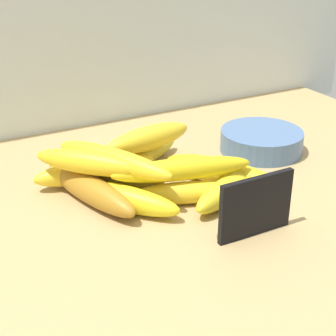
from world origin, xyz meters
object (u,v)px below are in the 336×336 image
object	(u,v)px
banana_7	(95,169)
banana_3	(121,198)
banana_5	(226,190)
banana_11	(113,160)
chalkboard_sign	(255,208)
banana_1	(220,172)
banana_9	(183,169)
banana_0	(184,193)
banana_2	(139,157)
banana_4	(114,180)
fruit_bowl	(261,141)
banana_10	(89,162)
banana_8	(149,138)
banana_6	(89,188)

from	to	relation	value
banana_7	banana_3	bearing A→B (deg)	-90.16
banana_5	banana_11	size ratio (longest dim) A/B	0.73
chalkboard_sign	banana_1	bearing A→B (deg)	74.25
banana_7	banana_9	world-z (taller)	banana_9
banana_0	banana_2	size ratio (longest dim) A/B	0.86
banana_4	banana_0	bearing A→B (deg)	-46.31
banana_11	chalkboard_sign	bearing A→B (deg)	-56.19
banana_0	fruit_bowl	bearing A→B (deg)	24.91
banana_2	banana_10	xyz separation A→B (cm)	(-11.14, -6.59, 4.22)
banana_5	banana_10	distance (cm)	20.45
banana_9	banana_10	world-z (taller)	banana_10
banana_0	banana_3	bearing A→B (deg)	163.41
banana_0	banana_10	distance (cm)	14.47
fruit_bowl	banana_9	bearing A→B (deg)	-157.08
chalkboard_sign	banana_0	size ratio (longest dim) A/B	0.67
fruit_bowl	banana_9	distance (cm)	23.32
banana_7	banana_0	bearing A→B (deg)	-55.76
banana_0	banana_10	bearing A→B (deg)	146.15
banana_0	banana_7	world-z (taller)	banana_7
banana_3	banana_11	distance (cm)	5.85
chalkboard_sign	banana_0	distance (cm)	12.41
chalkboard_sign	banana_9	world-z (taller)	chalkboard_sign
banana_5	banana_8	xyz separation A→B (cm)	(-4.98, 15.48, 3.66)
banana_9	chalkboard_sign	bearing A→B (deg)	-73.88
banana_5	banana_0	bearing A→B (deg)	156.77
banana_5	banana_9	distance (cm)	7.15
banana_2	banana_8	world-z (taller)	banana_8
fruit_bowl	banana_5	distance (cm)	20.32
banana_8	banana_11	xyz separation A→B (cm)	(-8.87, -6.35, 0.55)
fruit_bowl	banana_3	xyz separation A→B (cm)	(-30.47, -7.50, -0.01)
banana_3	banana_11	xyz separation A→B (cm)	(0.66, 4.05, 4.16)
banana_10	banana_4	bearing A→B (deg)	3.42
banana_7	banana_8	distance (cm)	10.12
banana_3	banana_11	size ratio (longest dim) A/B	0.89
chalkboard_sign	banana_4	bearing A→B (deg)	120.98
banana_2	banana_11	size ratio (longest dim) A/B	0.93
banana_9	banana_6	bearing A→B (deg)	153.25
banana_2	banana_11	bearing A→B (deg)	-135.41
chalkboard_sign	banana_3	xyz separation A→B (cm)	(-12.82, 14.11, -1.94)
chalkboard_sign	banana_0	bearing A→B (deg)	109.59
banana_0	banana_7	size ratio (longest dim) A/B	0.84
banana_7	banana_2	bearing A→B (deg)	10.16
banana_0	banana_5	bearing A→B (deg)	-23.23
banana_6	banana_11	bearing A→B (deg)	-9.56
banana_3	banana_8	bearing A→B (deg)	47.49
banana_7	banana_10	xyz separation A→B (cm)	(-2.77, -5.09, 3.91)
chalkboard_sign	banana_5	world-z (taller)	chalkboard_sign
banana_0	banana_8	distance (cm)	13.58
banana_1	banana_8	world-z (taller)	banana_8
banana_6	banana_11	xyz separation A→B (cm)	(3.77, -0.63, 3.97)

